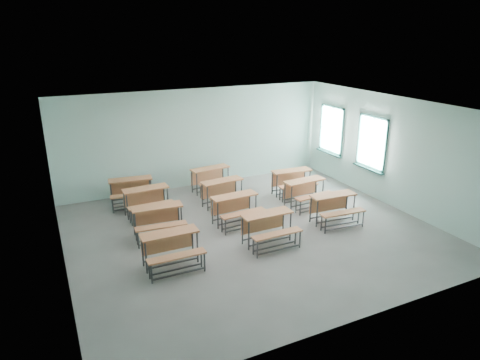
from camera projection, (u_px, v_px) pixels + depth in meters
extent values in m
cube|color=gray|center=(252.00, 232.00, 11.04)|extent=(9.00, 8.00, 0.02)
cube|color=white|center=(254.00, 107.00, 9.98)|extent=(9.00, 8.00, 0.02)
cube|color=#ABD6CB|center=(197.00, 138.00, 13.92)|extent=(9.00, 0.02, 3.20)
cube|color=#ABD6CB|center=(363.00, 241.00, 7.09)|extent=(9.00, 0.02, 3.20)
cube|color=#ABD6CB|center=(56.00, 203.00, 8.67)|extent=(0.02, 8.00, 3.20)
cube|color=#ABD6CB|center=(392.00, 152.00, 12.35)|extent=(0.02, 8.00, 3.20)
cube|color=#1B4C46|center=(330.00, 151.00, 14.93)|extent=(0.06, 1.20, 0.06)
cube|color=#1B4C46|center=(333.00, 107.00, 14.43)|extent=(0.06, 1.20, 0.06)
cube|color=#1B4C46|center=(342.00, 133.00, 14.20)|extent=(0.06, 0.06, 1.60)
cube|color=#1B4C46|center=(322.00, 126.00, 15.17)|extent=(0.06, 0.06, 1.60)
cube|color=#1B4C46|center=(331.00, 129.00, 14.68)|extent=(0.04, 0.04, 1.48)
cube|color=#1B4C46|center=(331.00, 129.00, 14.68)|extent=(0.04, 1.08, 0.04)
cube|color=#1B4C46|center=(329.00, 153.00, 14.94)|extent=(0.14, 1.28, 0.04)
cube|color=white|center=(332.00, 129.00, 14.69)|extent=(0.01, 1.08, 1.48)
cube|color=#1B4C46|center=(369.00, 166.00, 13.23)|extent=(0.06, 1.20, 0.06)
cube|color=#1B4C46|center=(374.00, 117.00, 12.72)|extent=(0.06, 1.20, 0.06)
cube|color=#1B4C46|center=(385.00, 147.00, 12.49)|extent=(0.06, 0.06, 1.60)
cube|color=#1B4C46|center=(359.00, 138.00, 13.46)|extent=(0.06, 0.06, 1.60)
cube|color=#1B4C46|center=(372.00, 142.00, 12.98)|extent=(0.04, 0.04, 1.48)
cube|color=#1B4C46|center=(372.00, 142.00, 12.98)|extent=(0.04, 1.08, 0.04)
cube|color=#1B4C46|center=(368.00, 168.00, 13.23)|extent=(0.14, 1.28, 0.04)
cube|color=white|center=(372.00, 142.00, 12.99)|extent=(0.01, 1.08, 1.48)
cube|color=#BB6D43|center=(169.00, 233.00, 9.25)|extent=(1.25, 0.43, 0.04)
cube|color=#BB6D43|center=(168.00, 242.00, 9.52)|extent=(1.19, 0.03, 0.43)
cylinder|color=#3F4245|center=(146.00, 258.00, 9.00)|extent=(0.04, 0.04, 0.74)
cylinder|color=#3F4245|center=(198.00, 247.00, 9.46)|extent=(0.04, 0.04, 0.74)
cylinder|color=#3F4245|center=(143.00, 251.00, 9.29)|extent=(0.04, 0.04, 0.74)
cylinder|color=#3F4245|center=(193.00, 241.00, 9.75)|extent=(0.04, 0.04, 0.74)
cube|color=#3F4245|center=(173.00, 263.00, 9.32)|extent=(1.15, 0.04, 0.03)
cube|color=#3F4245|center=(169.00, 256.00, 9.60)|extent=(1.15, 0.04, 0.03)
cube|color=#BB6D43|center=(177.00, 256.00, 8.92)|extent=(1.25, 0.27, 0.04)
cylinder|color=#3F4245|center=(152.00, 274.00, 8.68)|extent=(0.04, 0.04, 0.43)
cylinder|color=#3F4245|center=(205.00, 262.00, 9.14)|extent=(0.04, 0.04, 0.43)
cylinder|color=#3F4245|center=(149.00, 270.00, 8.85)|extent=(0.04, 0.04, 0.43)
cylinder|color=#3F4245|center=(201.00, 258.00, 9.31)|extent=(0.04, 0.04, 0.43)
cube|color=#3F4245|center=(179.00, 274.00, 8.96)|extent=(1.15, 0.04, 0.03)
cube|color=#3F4245|center=(176.00, 269.00, 9.13)|extent=(1.15, 0.04, 0.03)
cube|color=#BB6D43|center=(267.00, 214.00, 10.23)|extent=(1.25, 0.42, 0.04)
cube|color=#BB6D43|center=(263.00, 223.00, 10.50)|extent=(1.19, 0.03, 0.43)
cylinder|color=#3F4245|center=(249.00, 236.00, 9.98)|extent=(0.04, 0.04, 0.74)
cylinder|color=#3F4245|center=(290.00, 227.00, 10.45)|extent=(0.04, 0.04, 0.74)
cylinder|color=#3F4245|center=(242.00, 230.00, 10.26)|extent=(0.04, 0.04, 0.74)
cylinder|color=#3F4245|center=(283.00, 222.00, 10.74)|extent=(0.04, 0.04, 0.74)
cube|color=#3F4245|center=(270.00, 241.00, 10.30)|extent=(1.15, 0.04, 0.03)
cube|color=#3F4245|center=(263.00, 236.00, 10.59)|extent=(1.15, 0.04, 0.03)
cube|color=#BB6D43|center=(277.00, 234.00, 9.91)|extent=(1.25, 0.27, 0.04)
cylinder|color=#3F4245|center=(257.00, 250.00, 9.66)|extent=(0.04, 0.04, 0.43)
cylinder|color=#3F4245|center=(300.00, 240.00, 10.14)|extent=(0.04, 0.04, 0.43)
cylinder|color=#3F4245|center=(253.00, 246.00, 9.83)|extent=(0.04, 0.04, 0.43)
cylinder|color=#3F4245|center=(295.00, 236.00, 10.30)|extent=(0.04, 0.04, 0.43)
cube|color=#3F4245|center=(279.00, 250.00, 9.94)|extent=(1.15, 0.04, 0.03)
cube|color=#3F4245|center=(275.00, 246.00, 10.11)|extent=(1.15, 0.04, 0.03)
cube|color=#BB6D43|center=(333.00, 195.00, 11.40)|extent=(1.28, 0.51, 0.04)
cube|color=#BB6D43|center=(329.00, 203.00, 11.67)|extent=(1.19, 0.11, 0.43)
cylinder|color=#3F4245|center=(317.00, 214.00, 11.18)|extent=(0.04, 0.04, 0.74)
cylinder|color=#3F4245|center=(354.00, 208.00, 11.57)|extent=(0.04, 0.04, 0.74)
cylinder|color=#3F4245|center=(311.00, 209.00, 11.47)|extent=(0.04, 0.04, 0.74)
cylinder|color=#3F4245|center=(347.00, 203.00, 11.87)|extent=(0.04, 0.04, 0.74)
cube|color=#3F4245|center=(335.00, 220.00, 11.47)|extent=(1.14, 0.12, 0.03)
cube|color=#3F4245|center=(328.00, 215.00, 11.76)|extent=(1.14, 0.12, 0.03)
cube|color=#BB6D43|center=(343.00, 213.00, 11.06)|extent=(1.27, 0.35, 0.04)
cylinder|color=#3F4245|center=(326.00, 226.00, 10.85)|extent=(0.04, 0.04, 0.43)
cylinder|color=#3F4245|center=(363.00, 219.00, 11.24)|extent=(0.04, 0.04, 0.43)
cylinder|color=#3F4245|center=(321.00, 223.00, 11.03)|extent=(0.04, 0.04, 0.43)
cylinder|color=#3F4245|center=(358.00, 216.00, 11.42)|extent=(0.04, 0.04, 0.43)
cube|color=#3F4245|center=(344.00, 227.00, 11.09)|extent=(1.14, 0.12, 0.03)
cube|color=#3F4245|center=(340.00, 224.00, 11.27)|extent=(1.14, 0.12, 0.03)
cube|color=#BB6D43|center=(157.00, 207.00, 10.63)|extent=(1.28, 0.53, 0.04)
cube|color=#BB6D43|center=(156.00, 215.00, 10.91)|extent=(1.18, 0.13, 0.43)
cylinder|color=#3F4245|center=(136.00, 227.00, 10.43)|extent=(0.04, 0.04, 0.74)
cylinder|color=#3F4245|center=(182.00, 220.00, 10.80)|extent=(0.04, 0.04, 0.74)
cylinder|color=#3F4245|center=(134.00, 222.00, 10.72)|extent=(0.04, 0.04, 0.74)
cylinder|color=#3F4245|center=(179.00, 215.00, 11.10)|extent=(0.04, 0.04, 0.74)
cube|color=#3F4245|center=(160.00, 233.00, 10.70)|extent=(1.14, 0.13, 0.03)
cube|color=#3F4245|center=(157.00, 228.00, 11.00)|extent=(1.14, 0.13, 0.03)
cube|color=#BB6D43|center=(161.00, 226.00, 10.29)|extent=(1.27, 0.37, 0.04)
cylinder|color=#3F4245|center=(139.00, 240.00, 10.10)|extent=(0.04, 0.04, 0.43)
cylinder|color=#3F4245|center=(186.00, 233.00, 10.47)|extent=(0.04, 0.04, 0.43)
cylinder|color=#3F4245|center=(137.00, 237.00, 10.27)|extent=(0.04, 0.04, 0.43)
cylinder|color=#3F4245|center=(184.00, 230.00, 10.65)|extent=(0.04, 0.04, 0.43)
cube|color=#3F4245|center=(163.00, 242.00, 10.33)|extent=(1.14, 0.13, 0.03)
cube|color=#3F4245|center=(161.00, 238.00, 10.50)|extent=(1.14, 0.13, 0.03)
cube|color=#BB6D43|center=(234.00, 196.00, 11.34)|extent=(1.27, 0.49, 0.04)
cube|color=#BB6D43|center=(231.00, 204.00, 11.60)|extent=(1.19, 0.09, 0.43)
cylinder|color=#3F4245|center=(218.00, 216.00, 11.07)|extent=(0.04, 0.04, 0.74)
cylinder|color=#3F4245|center=(256.00, 207.00, 11.59)|extent=(0.04, 0.04, 0.74)
cylinder|color=#3F4245|center=(212.00, 211.00, 11.34)|extent=(0.04, 0.04, 0.74)
cylinder|color=#3F4245|center=(250.00, 203.00, 11.86)|extent=(0.04, 0.04, 0.74)
cube|color=#3F4245|center=(237.00, 221.00, 11.42)|extent=(1.15, 0.10, 0.03)
cube|color=#3F4245|center=(232.00, 216.00, 11.69)|extent=(1.15, 0.10, 0.03)
cube|color=#BB6D43|center=(243.00, 213.00, 11.03)|extent=(1.26, 0.33, 0.04)
cylinder|color=#3F4245|center=(225.00, 228.00, 10.76)|extent=(0.04, 0.04, 0.43)
cylinder|color=#3F4245|center=(264.00, 218.00, 11.28)|extent=(0.04, 0.04, 0.43)
cylinder|color=#3F4245|center=(222.00, 225.00, 10.92)|extent=(0.04, 0.04, 0.43)
cylinder|color=#3F4245|center=(260.00, 216.00, 11.45)|extent=(0.04, 0.04, 0.43)
cube|color=#3F4245|center=(245.00, 228.00, 11.06)|extent=(1.15, 0.10, 0.03)
cube|color=#3F4245|center=(242.00, 225.00, 11.23)|extent=(1.15, 0.10, 0.03)
cube|color=#BB6D43|center=(305.00, 181.00, 12.50)|extent=(1.27, 0.50, 0.04)
cube|color=#BB6D43|center=(300.00, 189.00, 12.76)|extent=(1.19, 0.10, 0.43)
cylinder|color=#3F4245|center=(291.00, 198.00, 12.22)|extent=(0.04, 0.04, 0.74)
cylinder|color=#3F4245|center=(323.00, 191.00, 12.75)|extent=(0.04, 0.04, 0.74)
cylinder|color=#3F4245|center=(285.00, 195.00, 12.50)|extent=(0.04, 0.04, 0.74)
cylinder|color=#3F4245|center=(316.00, 188.00, 13.03)|extent=(0.04, 0.04, 0.74)
cube|color=#3F4245|center=(307.00, 203.00, 12.57)|extent=(1.15, 0.10, 0.03)
cube|color=#3F4245|center=(300.00, 200.00, 12.85)|extent=(1.15, 0.10, 0.03)
cube|color=#BB6D43|center=(315.00, 196.00, 12.19)|extent=(1.26, 0.34, 0.04)
cylinder|color=#3F4245|center=(300.00, 208.00, 11.92)|extent=(0.04, 0.04, 0.43)
cylinder|color=#3F4245|center=(332.00, 201.00, 12.45)|extent=(0.04, 0.04, 0.43)
cylinder|color=#3F4245|center=(296.00, 206.00, 12.08)|extent=(0.04, 0.04, 0.43)
cylinder|color=#3F4245|center=(328.00, 199.00, 12.61)|extent=(0.04, 0.04, 0.43)
cube|color=#3F4245|center=(316.00, 209.00, 12.23)|extent=(1.15, 0.10, 0.03)
cube|color=#3F4245|center=(312.00, 207.00, 12.39)|extent=(1.15, 0.10, 0.03)
cube|color=#BB6D43|center=(145.00, 189.00, 11.86)|extent=(1.26, 0.46, 0.04)
cube|color=#BB6D43|center=(144.00, 197.00, 12.12)|extent=(1.19, 0.06, 0.43)
cylinder|color=#3F4245|center=(127.00, 207.00, 11.59)|extent=(0.04, 0.04, 0.74)
cylinder|color=#3F4245|center=(168.00, 200.00, 12.09)|extent=(0.04, 0.04, 0.74)
cylinder|color=#3F4245|center=(125.00, 203.00, 11.87)|extent=(0.04, 0.04, 0.74)
cylinder|color=#3F4245|center=(164.00, 196.00, 12.37)|extent=(0.04, 0.04, 0.74)
cube|color=#3F4245|center=(149.00, 212.00, 11.93)|extent=(1.15, 0.07, 0.03)
cube|color=#3F4245|center=(145.00, 208.00, 12.21)|extent=(1.15, 0.07, 0.03)
cube|color=#BB6D43|center=(151.00, 205.00, 11.54)|extent=(1.26, 0.30, 0.04)
cylinder|color=#3F4245|center=(132.00, 218.00, 11.28)|extent=(0.04, 0.04, 0.43)
cylinder|color=#3F4245|center=(173.00, 210.00, 11.78)|extent=(0.04, 0.04, 0.43)
cylinder|color=#3F4245|center=(130.00, 216.00, 11.45)|extent=(0.04, 0.04, 0.43)
cylinder|color=#3F4245|center=(171.00, 208.00, 11.95)|extent=(0.04, 0.04, 0.43)
cube|color=#3F4245|center=(153.00, 219.00, 11.58)|extent=(1.15, 0.07, 0.03)
cube|color=#3F4245|center=(151.00, 216.00, 11.74)|extent=(1.15, 0.07, 0.03)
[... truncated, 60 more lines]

